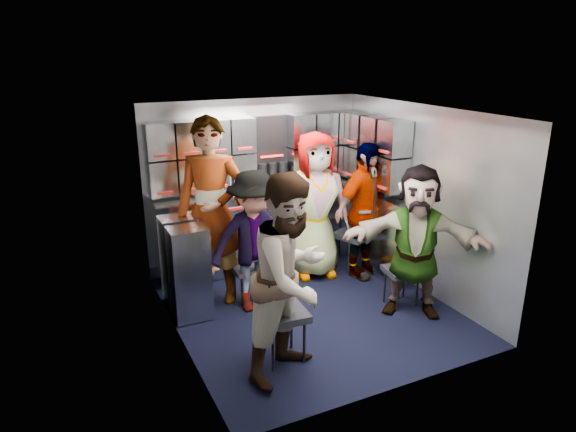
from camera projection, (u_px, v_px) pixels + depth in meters
name	position (u px, v px, depth m)	size (l,w,h in m)	color
floor	(310.00, 309.00, 5.52)	(3.00, 3.00, 0.00)	black
wall_back	(255.00, 183.00, 6.48)	(2.80, 0.04, 2.10)	gray
wall_left	(174.00, 238.00, 4.62)	(0.04, 3.00, 2.10)	gray
wall_right	(421.00, 200.00, 5.77)	(0.04, 3.00, 2.10)	gray
ceiling	(313.00, 112.00, 4.87)	(2.80, 3.00, 0.02)	silver
cart_bank_back	(263.00, 229.00, 6.47)	(2.68, 0.38, 0.99)	#9499A3
cart_bank_left	(185.00, 267.00, 5.36)	(0.38, 0.76, 0.99)	#9499A3
counter	(262.00, 190.00, 6.31)	(2.68, 0.42, 0.03)	silver
locker_bank_back	(259.00, 151.00, 6.21)	(2.68, 0.28, 0.82)	#9499A3
locker_bank_right	(376.00, 151.00, 6.17)	(0.28, 1.00, 0.82)	#9499A3
right_cabinet	(376.00, 231.00, 6.39)	(0.28, 1.20, 1.00)	#9499A3
coffee_niche	(271.00, 150.00, 6.35)	(0.46, 0.16, 0.84)	black
red_latch_strip	(269.00, 204.00, 6.18)	(2.60, 0.02, 0.03)	maroon
jump_seat_near_left	(282.00, 316.00, 4.51)	(0.44, 0.42, 0.49)	black
jump_seat_mid_left	(249.00, 270.00, 5.61)	(0.35, 0.33, 0.41)	black
jump_seat_center	(308.00, 239.00, 6.42)	(0.41, 0.39, 0.44)	black
jump_seat_mid_right	(354.00, 236.00, 6.39)	(0.54, 0.53, 0.50)	black
jump_seat_near_right	(402.00, 273.00, 5.52)	(0.40, 0.39, 0.42)	black
attendant_standing	(212.00, 212.00, 5.45)	(0.74, 0.49, 2.03)	black
attendant_arc_a	(291.00, 277.00, 4.21)	(0.86, 0.67, 1.77)	black
attendant_arc_b	(254.00, 242.00, 5.33)	(0.98, 0.56, 1.52)	black
attendant_arc_c	(315.00, 206.00, 6.11)	(0.86, 0.56, 1.77)	black
attendant_arc_d	(364.00, 211.00, 6.11)	(0.97, 0.40, 1.65)	black
attendant_arc_e	(416.00, 241.00, 5.23)	(1.48, 0.47, 1.59)	black
bottle_left	(221.00, 185.00, 6.01)	(0.06, 0.06, 0.24)	white
bottle_mid	(230.00, 184.00, 6.05)	(0.06, 0.06, 0.24)	white
bottle_right	(310.00, 175.00, 6.49)	(0.07, 0.07, 0.24)	white
cup_left	(184.00, 195.00, 5.84)	(0.08, 0.08, 0.09)	tan
cup_right	(351.00, 175.00, 6.75)	(0.08, 0.08, 0.11)	tan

